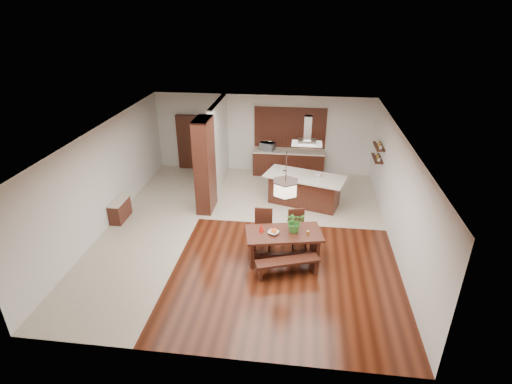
# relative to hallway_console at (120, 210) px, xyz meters

# --- Properties ---
(room_shell) EXTENTS (9.00, 9.04, 2.92)m
(room_shell) POSITION_rel_hallway_console_xyz_m (3.81, -0.20, 1.75)
(room_shell) COLOR black
(room_shell) RESTS_ON ground
(tile_hallway) EXTENTS (2.50, 9.00, 0.01)m
(tile_hallway) POSITION_rel_hallway_console_xyz_m (1.06, -0.20, -0.31)
(tile_hallway) COLOR beige
(tile_hallway) RESTS_ON ground
(tile_kitchen) EXTENTS (5.50, 4.00, 0.01)m
(tile_kitchen) POSITION_rel_hallway_console_xyz_m (5.06, 2.30, -0.31)
(tile_kitchen) COLOR beige
(tile_kitchen) RESTS_ON ground
(soffit_band) EXTENTS (8.00, 9.00, 0.02)m
(soffit_band) POSITION_rel_hallway_console_xyz_m (3.81, -0.20, 2.57)
(soffit_band) COLOR #432710
(soffit_band) RESTS_ON room_shell
(partition_pier) EXTENTS (0.45, 1.00, 2.90)m
(partition_pier) POSITION_rel_hallway_console_xyz_m (2.41, 1.00, 1.14)
(partition_pier) COLOR black
(partition_pier) RESTS_ON ground
(partition_stub) EXTENTS (0.18, 2.40, 2.90)m
(partition_stub) POSITION_rel_hallway_console_xyz_m (2.41, 3.10, 1.14)
(partition_stub) COLOR silver
(partition_stub) RESTS_ON ground
(hallway_console) EXTENTS (0.37, 0.88, 0.63)m
(hallway_console) POSITION_rel_hallway_console_xyz_m (0.00, 0.00, 0.00)
(hallway_console) COLOR black
(hallway_console) RESTS_ON ground
(hallway_doorway) EXTENTS (1.10, 0.20, 2.10)m
(hallway_doorway) POSITION_rel_hallway_console_xyz_m (1.11, 4.20, 0.74)
(hallway_doorway) COLOR black
(hallway_doorway) RESTS_ON ground
(rear_counter) EXTENTS (2.60, 0.62, 0.95)m
(rear_counter) POSITION_rel_hallway_console_xyz_m (4.81, 4.00, 0.16)
(rear_counter) COLOR black
(rear_counter) RESTS_ON ground
(kitchen_window) EXTENTS (2.60, 0.08, 1.50)m
(kitchen_window) POSITION_rel_hallway_console_xyz_m (4.81, 4.26, 1.44)
(kitchen_window) COLOR #94532C
(kitchen_window) RESTS_ON room_shell
(shelf_lower) EXTENTS (0.26, 0.90, 0.04)m
(shelf_lower) POSITION_rel_hallway_console_xyz_m (7.68, 2.40, 1.08)
(shelf_lower) COLOR black
(shelf_lower) RESTS_ON room_shell
(shelf_upper) EXTENTS (0.26, 0.90, 0.04)m
(shelf_upper) POSITION_rel_hallway_console_xyz_m (7.68, 2.40, 1.49)
(shelf_upper) COLOR black
(shelf_upper) RESTS_ON room_shell
(dining_table) EXTENTS (2.01, 1.29, 0.78)m
(dining_table) POSITION_rel_hallway_console_xyz_m (4.95, -1.42, 0.26)
(dining_table) COLOR black
(dining_table) RESTS_ON ground
(dining_bench) EXTENTS (1.55, 0.82, 0.43)m
(dining_bench) POSITION_rel_hallway_console_xyz_m (5.09, -2.08, -0.10)
(dining_bench) COLOR black
(dining_bench) RESTS_ON ground
(dining_chair_left) EXTENTS (0.48, 0.48, 1.06)m
(dining_chair_left) POSITION_rel_hallway_console_xyz_m (4.38, -0.96, 0.22)
(dining_chair_left) COLOR black
(dining_chair_left) RESTS_ON ground
(dining_chair_right) EXTENTS (0.56, 0.56, 1.01)m
(dining_chair_right) POSITION_rel_hallway_console_xyz_m (5.29, -0.76, 0.19)
(dining_chair_right) COLOR black
(dining_chair_right) RESTS_ON ground
(pendant_lantern) EXTENTS (0.64, 0.64, 1.31)m
(pendant_lantern) POSITION_rel_hallway_console_xyz_m (4.95, -1.42, 1.93)
(pendant_lantern) COLOR beige
(pendant_lantern) RESTS_ON room_shell
(foliage_plant) EXTENTS (0.60, 0.57, 0.53)m
(foliage_plant) POSITION_rel_hallway_console_xyz_m (5.21, -1.33, 0.72)
(foliage_plant) COLOR #347828
(foliage_plant) RESTS_ON dining_table
(fruit_bowl) EXTENTS (0.34, 0.34, 0.06)m
(fruit_bowl) POSITION_rel_hallway_console_xyz_m (4.70, -1.51, 0.49)
(fruit_bowl) COLOR beige
(fruit_bowl) RESTS_ON dining_table
(napkin_cone) EXTENTS (0.17, 0.17, 0.21)m
(napkin_cone) POSITION_rel_hallway_console_xyz_m (4.39, -1.43, 0.57)
(napkin_cone) COLOR #B8160D
(napkin_cone) RESTS_ON dining_table
(gold_ornament) EXTENTS (0.07, 0.07, 0.09)m
(gold_ornament) POSITION_rel_hallway_console_xyz_m (5.55, -1.43, 0.51)
(gold_ornament) COLOR gold
(gold_ornament) RESTS_ON dining_table
(kitchen_island) EXTENTS (2.67, 1.75, 1.02)m
(kitchen_island) POSITION_rel_hallway_console_xyz_m (5.42, 1.65, 0.21)
(kitchen_island) COLOR black
(kitchen_island) RESTS_ON ground
(range_hood) EXTENTS (0.90, 0.55, 0.87)m
(range_hood) POSITION_rel_hallway_console_xyz_m (5.42, 1.66, 2.15)
(range_hood) COLOR silver
(range_hood) RESTS_ON room_shell
(island_cup) EXTENTS (0.16, 0.16, 0.10)m
(island_cup) POSITION_rel_hallway_console_xyz_m (5.84, 1.59, 0.75)
(island_cup) COLOR white
(island_cup) RESTS_ON kitchen_island
(microwave) EXTENTS (0.59, 0.48, 0.28)m
(microwave) POSITION_rel_hallway_console_xyz_m (4.01, 4.03, 0.78)
(microwave) COLOR #B7BABF
(microwave) RESTS_ON rear_counter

